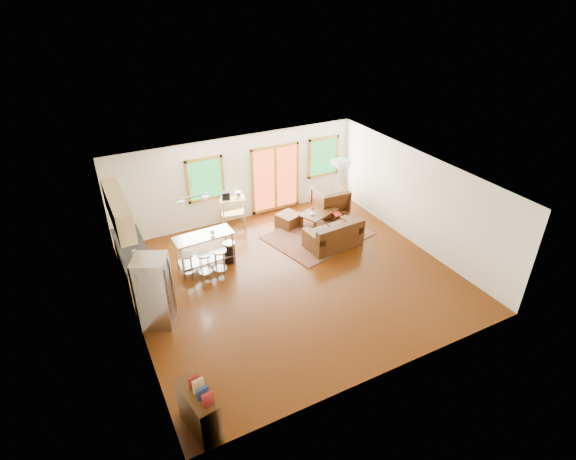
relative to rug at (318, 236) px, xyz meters
name	(u,v)px	position (x,y,z in m)	size (l,w,h in m)	color
floor	(294,278)	(-1.56, -1.46, -0.02)	(7.50, 7.00, 0.02)	#351604
ceiling	(294,180)	(-1.56, -1.46, 2.60)	(7.50, 7.00, 0.02)	white
back_wall	(238,179)	(-1.56, 2.05, 1.29)	(7.50, 0.02, 2.60)	silver
left_wall	(129,275)	(-5.32, -1.46, 1.29)	(0.02, 7.00, 2.60)	silver
right_wall	(418,200)	(2.20, -1.46, 1.29)	(0.02, 7.00, 2.60)	silver
front_wall	(389,322)	(-1.56, -4.97, 1.29)	(7.50, 0.02, 2.60)	silver
window_left	(205,179)	(-2.56, 2.00, 1.49)	(1.10, 0.05, 1.30)	#164E1E
french_doors	(275,178)	(-0.36, 2.00, 1.09)	(1.60, 0.05, 2.10)	#A23817
window_right	(323,157)	(1.34, 2.00, 1.49)	(1.10, 0.05, 1.30)	#164E1E
rug	(318,236)	(0.00, 0.00, 0.00)	(2.68, 2.07, 0.03)	#465831
loveseat	(334,237)	(0.09, -0.69, 0.30)	(1.55, 0.95, 0.80)	#31190A
coffee_table	(318,213)	(0.34, 0.57, 0.37)	(1.28, 1.03, 0.45)	#351F0B
armchair	(330,200)	(1.02, 1.02, 0.47)	(0.94, 0.88, 0.97)	#31190A
ottoman	(288,220)	(-0.48, 0.90, 0.18)	(0.59, 0.59, 0.40)	#31190A
vase	(312,212)	(0.09, 0.50, 0.49)	(0.21, 0.22, 0.29)	silver
book	(334,211)	(0.67, 0.24, 0.53)	(0.21, 0.03, 0.29)	maroon
cabinets	(130,247)	(-5.05, 0.24, 0.91)	(0.64, 2.24, 2.30)	tan
refrigerator	(155,292)	(-4.91, -1.59, 0.81)	(0.87, 0.86, 1.64)	#B7BABC
island	(204,245)	(-3.33, -0.01, 0.63)	(1.50, 0.66, 0.93)	#B7BABC
cup	(212,232)	(-3.12, -0.12, 1.00)	(0.12, 0.09, 0.12)	white
bar_stool_a	(187,261)	(-3.88, -0.31, 0.50)	(0.36, 0.36, 0.70)	#B7BABC
bar_stool_b	(204,260)	(-3.51, -0.54, 0.54)	(0.37, 0.37, 0.74)	#B7BABC
bar_stool_c	(219,257)	(-3.15, -0.59, 0.56)	(0.47, 0.47, 0.77)	#B7BABC
trash_can	(229,252)	(-2.71, -0.07, 0.28)	(0.34, 0.34, 0.57)	black
kitchen_cart	(232,202)	(-1.93, 1.72, 0.75)	(0.81, 0.60, 1.11)	tan
bookshelf	(199,410)	(-4.91, -4.49, 0.41)	(0.51, 0.96, 1.08)	#351F0B
ceiling_flush	(340,163)	(0.04, -0.86, 2.52)	(0.35, 0.35, 0.12)	white
pendant_light	(193,200)	(-3.46, 0.04, 1.88)	(0.80, 0.18, 0.79)	gray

